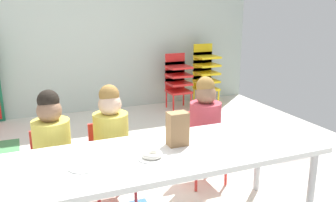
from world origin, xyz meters
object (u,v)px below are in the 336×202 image
object	(u,v)px
paper_bag_brown	(178,129)
paper_plate_near_edge	(152,157)
craft_table	(159,160)
seated_child_near_camera	(52,141)
donut_powdered_on_plate	(152,154)
paper_plate_center_table	(84,167)
seated_child_middle_seat	(111,133)
kid_chair_yellow_stack	(205,71)
kid_chair_red_stack	(178,78)
seated_child_far_right	(205,120)

from	to	relation	value
paper_bag_brown	paper_plate_near_edge	size ratio (longest dim) A/B	1.22
craft_table	paper_bag_brown	distance (m)	0.23
seated_child_near_camera	donut_powdered_on_plate	size ratio (longest dim) A/B	7.54
craft_table	paper_plate_center_table	xyz separation A→B (m)	(-0.46, -0.03, 0.05)
seated_child_near_camera	seated_child_middle_seat	xyz separation A→B (m)	(0.42, 0.00, 0.00)
seated_child_middle_seat	kid_chair_yellow_stack	bearing A→B (deg)	47.85
seated_child_middle_seat	kid_chair_red_stack	xyz separation A→B (m)	(1.52, 2.19, -0.10)
seated_child_middle_seat	seated_child_far_right	xyz separation A→B (m)	(0.79, -0.00, 0.00)
craft_table	kid_chair_yellow_stack	distance (m)	3.31
craft_table	kid_chair_red_stack	world-z (taller)	kid_chair_red_stack
seated_child_near_camera	seated_child_far_right	bearing A→B (deg)	-0.00
kid_chair_red_stack	seated_child_near_camera	bearing A→B (deg)	-131.67
craft_table	donut_powdered_on_plate	size ratio (longest dim) A/B	17.35
seated_child_far_right	seated_child_near_camera	bearing A→B (deg)	180.00
kid_chair_red_stack	kid_chair_yellow_stack	world-z (taller)	kid_chair_yellow_stack
craft_table	paper_plate_center_table	distance (m)	0.46
craft_table	seated_child_middle_seat	bearing A→B (deg)	105.28
paper_bag_brown	kid_chair_yellow_stack	bearing A→B (deg)	58.35
paper_plate_center_table	craft_table	bearing A→B (deg)	4.16
craft_table	kid_chair_yellow_stack	size ratio (longest dim) A/B	2.30
kid_chair_yellow_stack	paper_plate_near_edge	bearing A→B (deg)	-123.67
seated_child_far_right	paper_plate_near_edge	bearing A→B (deg)	-137.34
kid_chair_yellow_stack	donut_powdered_on_plate	world-z (taller)	kid_chair_yellow_stack
donut_powdered_on_plate	seated_child_middle_seat	bearing A→B (deg)	98.30
paper_plate_near_edge	donut_powdered_on_plate	xyz separation A→B (m)	(0.00, 0.00, 0.02)
seated_child_near_camera	kid_chair_yellow_stack	world-z (taller)	seated_child_near_camera
kid_chair_red_stack	kid_chair_yellow_stack	xyz separation A→B (m)	(0.46, 0.00, 0.06)
seated_child_near_camera	kid_chair_red_stack	distance (m)	2.93
paper_plate_center_table	donut_powdered_on_plate	world-z (taller)	donut_powdered_on_plate
seated_child_far_right	paper_plate_center_table	bearing A→B (deg)	-150.73
donut_powdered_on_plate	craft_table	bearing A→B (deg)	44.55
seated_child_middle_seat	paper_bag_brown	distance (m)	0.62
paper_plate_near_edge	donut_powdered_on_plate	world-z (taller)	donut_powdered_on_plate
craft_table	seated_child_near_camera	distance (m)	0.82
seated_child_far_right	craft_table	bearing A→B (deg)	-137.54
craft_table	paper_bag_brown	world-z (taller)	paper_bag_brown
seated_child_middle_seat	donut_powdered_on_plate	distance (m)	0.65
seated_child_middle_seat	kid_chair_yellow_stack	xyz separation A→B (m)	(1.98, 2.19, -0.04)
seated_child_near_camera	kid_chair_yellow_stack	size ratio (longest dim) A/B	1.00
seated_child_middle_seat	paper_plate_near_edge	world-z (taller)	seated_child_middle_seat
kid_chair_red_stack	paper_plate_center_table	world-z (taller)	kid_chair_red_stack
craft_table	paper_bag_brown	xyz separation A→B (m)	(0.16, 0.07, 0.16)
craft_table	paper_plate_near_edge	size ratio (longest dim) A/B	11.73
seated_child_near_camera	donut_powdered_on_plate	bearing A→B (deg)	-51.25
paper_plate_near_edge	kid_chair_red_stack	bearing A→B (deg)	63.19
paper_bag_brown	kid_chair_red_stack	bearing A→B (deg)	65.88
craft_table	paper_plate_near_edge	world-z (taller)	paper_plate_near_edge
paper_plate_center_table	donut_powdered_on_plate	distance (m)	0.40
craft_table	seated_child_near_camera	world-z (taller)	seated_child_near_camera
seated_child_far_right	kid_chair_red_stack	distance (m)	2.31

